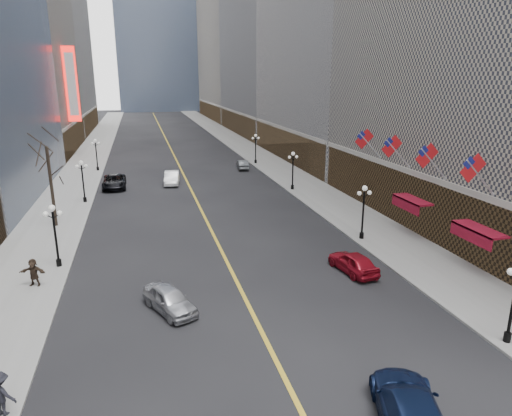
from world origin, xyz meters
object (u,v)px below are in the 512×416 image
car_nb_near (170,299)px  car_sb_far (243,165)px  car_nb_mid (172,178)px  streetlamp_east_1 (364,207)px  car_sb_near (410,411)px  car_sb_mid (353,262)px  streetlamp_east_2 (293,167)px  streetlamp_west_2 (83,177)px  streetlamp_west_3 (96,151)px  streetlamp_west_1 (55,229)px  streetlamp_east_3 (256,146)px  car_nb_far (114,182)px

car_nb_near → car_sb_far: car_nb_near is taller
car_nb_mid → streetlamp_east_1: bearing=-54.4°
car_sb_near → car_sb_mid: bearing=-88.6°
car_sb_mid → car_sb_far: car_sb_mid is taller
car_sb_far → streetlamp_east_2: bearing=107.4°
streetlamp_east_1 → streetlamp_west_2: (-23.60, 18.00, 0.00)m
car_sb_near → car_sb_far: car_sb_near is taller
streetlamp_east_2 → streetlamp_west_3: same height
streetlamp_east_2 → streetlamp_west_1: (-23.60, -18.00, 0.00)m
car_nb_mid → streetlamp_east_2: bearing=-20.2°
car_sb_near → car_sb_far: 52.64m
car_nb_near → streetlamp_east_3: bearing=44.8°
car_nb_near → car_nb_far: (-4.43, 32.78, 0.09)m
streetlamp_east_1 → car_nb_near: size_ratio=1.06×
car_sb_mid → car_nb_far: bearing=-69.2°
streetlamp_west_1 → streetlamp_west_3: same height
streetlamp_east_3 → car_nb_far: streetlamp_east_3 is taller
streetlamp_east_2 → car_nb_far: 21.89m
car_nb_mid → car_nb_far: 7.02m
streetlamp_west_2 → streetlamp_east_1: bearing=-37.3°
streetlamp_west_3 → car_sb_mid: streetlamp_west_3 is taller
streetlamp_east_1 → streetlamp_east_3: same height
streetlamp_west_1 → car_sb_near: size_ratio=0.77×
car_sb_far → streetlamp_east_1: bearing=101.1°
car_nb_mid → car_sb_mid: size_ratio=1.14×
streetlamp_east_3 → car_sb_mid: size_ratio=1.03×
streetlamp_east_1 → car_sb_far: (-2.91, 32.38, -2.22)m
car_nb_mid → car_nb_far: (-7.00, -0.52, -0.00)m
streetlamp_east_2 → car_sb_mid: 24.22m
streetlamp_east_1 → car_sb_mid: (-3.62, -5.85, -2.16)m
streetlamp_east_1 → streetlamp_west_1: size_ratio=1.00×
streetlamp_west_3 → car_sb_near: bearing=-74.6°
streetlamp_east_3 → streetlamp_west_3: bearing=180.0°
streetlamp_west_2 → streetlamp_west_3: (0.00, 18.00, 0.00)m
streetlamp_east_3 → car_nb_mid: (-13.80, -10.97, -2.08)m
car_nb_far → streetlamp_east_1: bearing=-50.1°
streetlamp_east_1 → car_nb_mid: size_ratio=0.91×
streetlamp_east_2 → car_nb_near: bearing=-121.9°
streetlamp_east_2 → streetlamp_east_3: bearing=90.0°
streetlamp_west_3 → car_sb_near: streetlamp_west_3 is taller
streetlamp_east_1 → streetlamp_east_2: size_ratio=1.00×
car_nb_near → car_nb_far: bearing=72.8°
streetlamp_west_1 → car_nb_far: streetlamp_west_1 is taller
streetlamp_west_1 → car_nb_far: (2.80, 24.51, -2.08)m
streetlamp_east_3 → car_nb_far: 23.86m
streetlamp_east_1 → car_sb_near: 21.68m
car_nb_near → streetlamp_west_1: bearing=106.2°
streetlamp_east_3 → car_sb_far: size_ratio=1.10×
car_nb_mid → car_sb_mid: car_nb_mid is taller
streetlamp_east_3 → car_sb_mid: 42.07m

